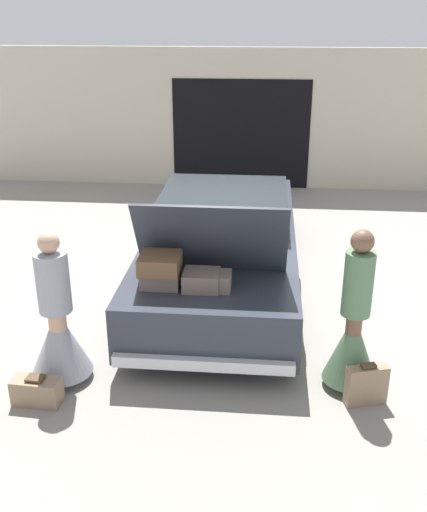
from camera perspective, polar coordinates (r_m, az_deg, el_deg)
The scene contains 7 objects.
ground_plane at distance 8.31m, azimuth 0.86°, elevation -2.48°, with size 40.00×40.00×0.00m, color gray.
garage_wall_back at distance 12.55m, azimuth 2.66°, elevation 12.85°, with size 12.00×0.14×2.80m.
car at distance 8.08m, azimuth 0.86°, elevation 1.23°, with size 1.95×5.02×1.71m.
person_left at distance 6.19m, azimuth -14.56°, elevation -6.75°, with size 0.62×0.62×1.60m.
person_right at distance 6.02m, azimuth 13.15°, elevation -7.13°, with size 0.54×0.54×1.67m.
suitcase_beside_left_person at distance 6.11m, azimuth -16.47°, elevation -12.22°, with size 0.48×0.24×0.29m.
suitcase_beside_right_person at distance 6.00m, azimuth 14.35°, elevation -11.81°, with size 0.42×0.23×0.43m.
Camera 1 is at (0.56, -7.49, 3.54)m, focal length 42.00 mm.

